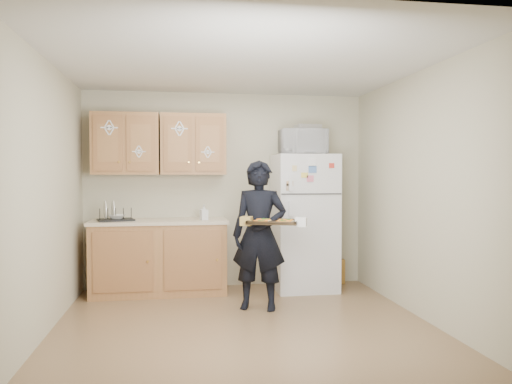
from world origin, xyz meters
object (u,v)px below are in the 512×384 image
baking_tray (273,222)px  dish_rack (116,214)px  person (259,235)px  refrigerator (304,222)px  microwave (303,142)px

baking_tray → dish_rack: size_ratio=1.24×
person → baking_tray: person is taller
dish_rack → refrigerator: bearing=-0.7°
baking_tray → microwave: (0.58, 1.07, 0.89)m
person → microwave: size_ratio=2.86×
microwave → person: bearing=-131.0°
refrigerator → person: bearing=-130.4°
person → dish_rack: (-1.60, 0.86, 0.18)m
person → baking_tray: size_ratio=3.18×
baking_tray → microwave: size_ratio=0.90×
refrigerator → person: refrigerator is taller
refrigerator → dish_rack: bearing=179.3°
refrigerator → baking_tray: size_ratio=3.37×
refrigerator → baking_tray: refrigerator is taller
person → microwave: (0.68, 0.78, 1.05)m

